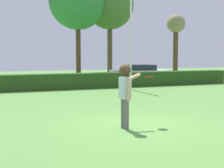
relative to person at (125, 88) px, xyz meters
name	(u,v)px	position (x,y,z in m)	size (l,w,h in m)	color
ground_plane	(136,125)	(0.47, 0.29, -1.13)	(60.00, 60.00, 0.00)	#5C9343
person	(125,88)	(0.00, 0.00, 0.00)	(0.74, 0.57, 1.78)	slate
frisbee	(149,77)	(0.88, 0.30, 0.26)	(0.28, 0.28, 0.04)	red
lamppost	(131,37)	(4.06, 8.72, 1.85)	(0.24, 0.24, 5.32)	silver
hedge_row	(62,81)	(0.47, 10.33, -0.68)	(22.26, 0.90, 0.90)	#284819
parked_car_white	(139,72)	(6.78, 13.28, -0.44)	(4.46, 2.52, 1.25)	white
bare_elm_tree	(176,29)	(11.19, 15.49, 2.99)	(1.52, 1.52, 5.29)	#523B21
birch_tree	(78,1)	(2.89, 15.80, 4.83)	(4.33, 4.33, 8.15)	brown
oak_tree	(110,6)	(5.49, 15.95, 4.62)	(3.74, 3.74, 7.66)	brown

